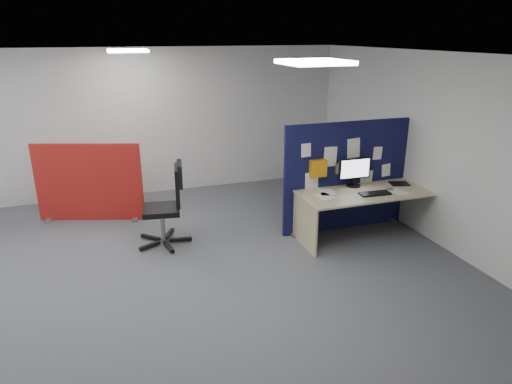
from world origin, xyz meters
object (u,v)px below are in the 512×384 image
object	(u,v)px
main_desk	(363,200)
office_chair	(170,199)
navy_divider	(345,176)
red_divider	(89,183)
monitor_main	(354,171)

from	to	relation	value
main_desk	office_chair	xyz separation A→B (m)	(-2.77, 0.65, 0.11)
navy_divider	red_divider	bearing A→B (deg)	156.87
office_chair	red_divider	bearing A→B (deg)	138.96
navy_divider	monitor_main	xyz separation A→B (m)	(0.06, -0.14, 0.12)
navy_divider	monitor_main	world-z (taller)	navy_divider
main_desk	red_divider	xyz separation A→B (m)	(-3.88, 1.96, 0.06)
navy_divider	office_chair	world-z (taller)	navy_divider
monitor_main	office_chair	xyz separation A→B (m)	(-2.72, 0.44, -0.29)
monitor_main	red_divider	world-z (taller)	red_divider
monitor_main	red_divider	size ratio (longest dim) A/B	0.31
navy_divider	red_divider	world-z (taller)	navy_divider
main_desk	navy_divider	bearing A→B (deg)	108.19
monitor_main	main_desk	bearing A→B (deg)	-75.17
office_chair	navy_divider	bearing A→B (deg)	2.12
navy_divider	main_desk	world-z (taller)	navy_divider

